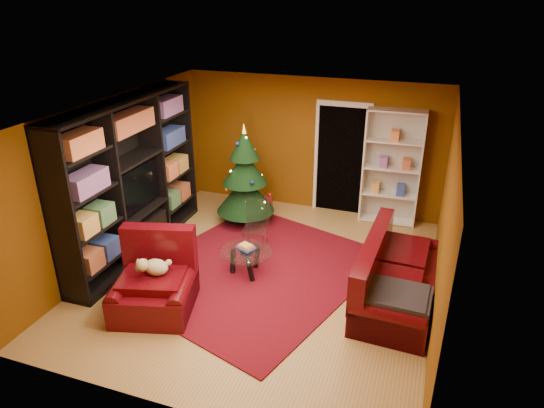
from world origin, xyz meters
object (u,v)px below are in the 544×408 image
(christmas_tree, at_px, (245,176))
(coffee_table, at_px, (247,262))
(acrylic_chair, at_px, (255,230))
(media_unit, at_px, (132,179))
(rug, at_px, (255,270))
(gift_box_green, at_px, (253,212))
(dog, at_px, (156,267))
(white_bookshelf, at_px, (392,168))
(sofa, at_px, (400,272))
(gift_box_teal, at_px, (240,201))
(gift_box_red, at_px, (266,204))
(armchair, at_px, (153,283))

(christmas_tree, relative_size, coffee_table, 2.39)
(acrylic_chair, bearing_deg, media_unit, -170.23)
(rug, height_order, coffee_table, coffee_table)
(media_unit, height_order, acrylic_chair, media_unit)
(gift_box_green, height_order, acrylic_chair, acrylic_chair)
(dog, xyz_separation_m, coffee_table, (0.82, 1.20, -0.44))
(media_unit, xyz_separation_m, dog, (1.20, -1.34, -0.63))
(rug, xyz_separation_m, dog, (-0.90, -1.33, 0.65))
(white_bookshelf, xyz_separation_m, coffee_table, (-1.82, -2.62, -0.86))
(white_bookshelf, xyz_separation_m, acrylic_chair, (-1.96, -1.87, -0.68))
(dog, height_order, sofa, sofa)
(coffee_table, bearing_deg, rug, 57.92)
(acrylic_chair, bearing_deg, rug, -78.39)
(rug, relative_size, white_bookshelf, 1.63)
(rug, distance_m, acrylic_chair, 0.76)
(rug, relative_size, gift_box_teal, 11.30)
(gift_box_teal, height_order, coffee_table, coffee_table)
(gift_box_teal, xyz_separation_m, sofa, (3.33, -2.16, 0.31))
(rug, distance_m, white_bookshelf, 3.21)
(gift_box_teal, height_order, sofa, sofa)
(dog, bearing_deg, coffee_table, 40.48)
(rug, xyz_separation_m, gift_box_green, (-0.70, 1.74, 0.12))
(media_unit, bearing_deg, dog, -48.89)
(sofa, bearing_deg, gift_box_red, 53.56)
(armchair, relative_size, coffee_table, 1.40)
(armchair, height_order, coffee_table, armchair)
(christmas_tree, height_order, armchair, christmas_tree)
(gift_box_red, bearing_deg, gift_box_green, -97.84)
(gift_box_teal, distance_m, sofa, 3.98)
(media_unit, height_order, dog, media_unit)
(christmas_tree, distance_m, dog, 2.94)
(armchair, distance_m, coffee_table, 1.54)
(dog, bearing_deg, acrylic_chair, 55.50)
(gift_box_red, relative_size, white_bookshelf, 0.10)
(gift_box_red, bearing_deg, gift_box_teal, -165.11)
(media_unit, distance_m, white_bookshelf, 4.57)
(white_bookshelf, bearing_deg, rug, -126.79)
(rug, height_order, white_bookshelf, white_bookshelf)
(gift_box_teal, xyz_separation_m, white_bookshelf, (2.87, 0.37, 0.92))
(acrylic_chair, bearing_deg, gift_box_teal, 112.97)
(dog, relative_size, coffee_table, 0.49)
(media_unit, bearing_deg, gift_box_teal, 64.60)
(gift_box_green, xyz_separation_m, gift_box_red, (0.07, 0.50, -0.02))
(coffee_table, bearing_deg, media_unit, 176.12)
(gift_box_teal, xyz_separation_m, dog, (0.23, -3.44, 0.50))
(gift_box_red, bearing_deg, sofa, -39.06)
(media_unit, height_order, white_bookshelf, media_unit)
(white_bookshelf, bearing_deg, coffee_table, -126.65)
(gift_box_green, xyz_separation_m, dog, (-0.20, -3.07, 0.52))
(rug, height_order, sofa, sofa)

